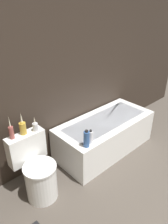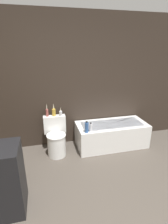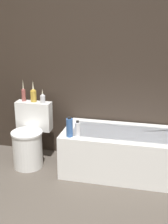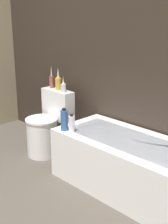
% 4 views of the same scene
% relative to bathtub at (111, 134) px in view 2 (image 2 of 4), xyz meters
% --- Properties ---
extents(wall_back_tiled, '(6.40, 0.06, 2.60)m').
position_rel_bathtub_xyz_m(wall_back_tiled, '(-0.82, 0.38, 1.05)').
color(wall_back_tiled, '#332821').
rests_on(wall_back_tiled, ground_plane).
extents(bathtub, '(1.44, 0.65, 0.49)m').
position_rel_bathtub_xyz_m(bathtub, '(0.00, 0.00, 0.00)').
color(bathtub, white).
rests_on(bathtub, ground).
extents(toilet, '(0.42, 0.49, 0.72)m').
position_rel_bathtub_xyz_m(toilet, '(-1.15, -0.04, 0.06)').
color(toilet, white).
rests_on(toilet, ground).
extents(vase_gold, '(0.05, 0.05, 0.26)m').
position_rel_bathtub_xyz_m(vase_gold, '(-1.28, 0.15, 0.56)').
color(vase_gold, '#994C47').
rests_on(vase_gold, toilet).
extents(vase_silver, '(0.07, 0.07, 0.25)m').
position_rel_bathtub_xyz_m(vase_silver, '(-1.15, 0.14, 0.56)').
color(vase_silver, gold).
rests_on(vase_silver, toilet).
extents(vase_bronze, '(0.06, 0.06, 0.17)m').
position_rel_bathtub_xyz_m(vase_bronze, '(-1.02, 0.11, 0.53)').
color(vase_bronze, silver).
rests_on(vase_bronze, toilet).
extents(shampoo_bottle_tall, '(0.07, 0.07, 0.22)m').
position_rel_bathtub_xyz_m(shampoo_bottle_tall, '(-0.60, -0.25, 0.34)').
color(shampoo_bottle_tall, '#335999').
rests_on(shampoo_bottle_tall, bathtub).
extents(shampoo_bottle_short, '(0.06, 0.06, 0.18)m').
position_rel_bathtub_xyz_m(shampoo_bottle_short, '(-0.52, -0.23, 0.32)').
color(shampoo_bottle_short, silver).
rests_on(shampoo_bottle_short, bathtub).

